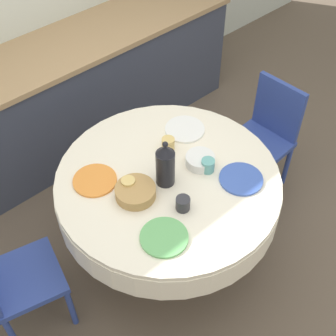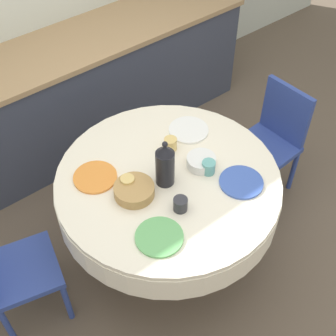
% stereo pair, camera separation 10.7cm
% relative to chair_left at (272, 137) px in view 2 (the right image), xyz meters
% --- Properties ---
extents(ground_plane, '(12.00, 12.00, 0.00)m').
position_rel_chair_left_xyz_m(ground_plane, '(-1.00, -0.05, -0.48)').
color(ground_plane, brown).
extents(kitchen_counter, '(3.24, 0.64, 0.92)m').
position_rel_chair_left_xyz_m(kitchen_counter, '(-1.00, 1.31, -0.01)').
color(kitchen_counter, '#383D4C').
rests_on(kitchen_counter, ground_plane).
extents(dining_table, '(1.31, 1.31, 0.78)m').
position_rel_chair_left_xyz_m(dining_table, '(-1.00, -0.05, 0.17)').
color(dining_table, brown).
rests_on(dining_table, ground_plane).
extents(chair_left, '(0.42, 0.42, 0.86)m').
position_rel_chair_left_xyz_m(chair_left, '(0.00, 0.00, 0.00)').
color(chair_left, '#2D428E').
rests_on(chair_left, ground_plane).
extents(chair_right, '(0.48, 0.48, 0.86)m').
position_rel_chair_left_xyz_m(chair_right, '(-1.97, 0.18, 0.00)').
color(chair_right, '#2D428E').
rests_on(chair_right, ground_plane).
extents(plate_near_left, '(0.25, 0.25, 0.01)m').
position_rel_chair_left_xyz_m(plate_near_left, '(-1.29, -0.35, 0.31)').
color(plate_near_left, '#5BA85B').
rests_on(plate_near_left, dining_table).
extents(cup_near_left, '(0.08, 0.08, 0.08)m').
position_rel_chair_left_xyz_m(cup_near_left, '(-1.08, -0.27, 0.34)').
color(cup_near_left, '#28282D').
rests_on(cup_near_left, dining_table).
extents(plate_near_right, '(0.25, 0.25, 0.01)m').
position_rel_chair_left_xyz_m(plate_near_right, '(-0.70, -0.34, 0.31)').
color(plate_near_right, '#3856AD').
rests_on(plate_near_right, dining_table).
extents(cup_near_right, '(0.08, 0.08, 0.08)m').
position_rel_chair_left_xyz_m(cup_near_right, '(-0.79, -0.16, 0.34)').
color(cup_near_right, '#5BA39E').
rests_on(cup_near_right, dining_table).
extents(plate_far_left, '(0.25, 0.25, 0.01)m').
position_rel_chair_left_xyz_m(plate_far_left, '(-1.33, 0.20, 0.31)').
color(plate_far_left, orange).
rests_on(plate_far_left, dining_table).
extents(cup_far_left, '(0.08, 0.08, 0.08)m').
position_rel_chair_left_xyz_m(cup_far_left, '(-1.22, 0.03, 0.34)').
color(cup_far_left, '#DBB766').
rests_on(cup_far_left, dining_table).
extents(plate_far_right, '(0.25, 0.25, 0.01)m').
position_rel_chair_left_xyz_m(plate_far_right, '(-0.65, 0.18, 0.31)').
color(plate_far_right, white).
rests_on(plate_far_right, dining_table).
extents(cup_far_right, '(0.08, 0.08, 0.08)m').
position_rel_chair_left_xyz_m(cup_far_right, '(-0.84, 0.12, 0.34)').
color(cup_far_right, '#DBB766').
rests_on(cup_far_right, dining_table).
extents(coffee_carafe, '(0.11, 0.11, 0.31)m').
position_rel_chair_left_xyz_m(coffee_carafe, '(-1.03, -0.07, 0.44)').
color(coffee_carafe, black).
rests_on(coffee_carafe, dining_table).
extents(bread_basket, '(0.23, 0.23, 0.06)m').
position_rel_chair_left_xyz_m(bread_basket, '(-1.22, -0.04, 0.33)').
color(bread_basket, '#AD844C').
rests_on(bread_basket, dining_table).
extents(fruit_bowl, '(0.17, 0.17, 0.06)m').
position_rel_chair_left_xyz_m(fruit_bowl, '(-0.78, -0.10, 0.33)').
color(fruit_bowl, silver).
rests_on(fruit_bowl, dining_table).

